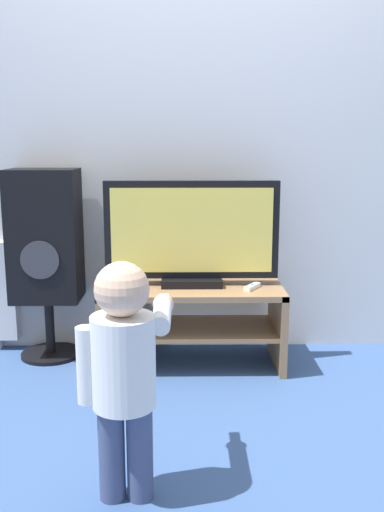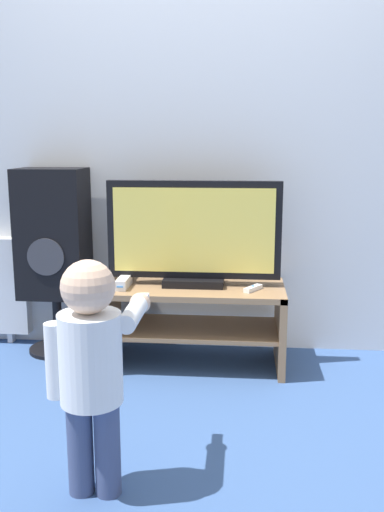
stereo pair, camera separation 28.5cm
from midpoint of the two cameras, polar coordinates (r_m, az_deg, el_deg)
The scene contains 8 objects.
ground_plane at distance 2.91m, azimuth -2.84°, elevation -12.33°, with size 16.00×16.00×0.00m, color #38568C.
wall_back at distance 3.20m, azimuth -2.73°, elevation 13.72°, with size 10.00×0.06×2.60m.
tv_stand at distance 3.02m, azimuth -2.74°, elevation -5.70°, with size 0.95×0.45×0.43m.
television at distance 2.95m, azimuth -2.80°, elevation 2.13°, with size 0.90×0.20×0.55m.
game_console at distance 2.95m, azimuth -9.77°, elevation -2.80°, with size 0.05×0.20×0.05m.
remote_primary at distance 2.92m, azimuth 3.27°, elevation -3.13°, with size 0.10×0.13×0.03m.
child at distance 1.88m, azimuth -11.16°, elevation -10.45°, with size 0.31×0.46×0.81m.
speaker_tower at distance 3.18m, azimuth -16.98°, elevation 1.50°, with size 0.36×0.33×1.03m.
Camera 1 is at (-0.04, -2.67, 1.17)m, focal length 40.00 mm.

